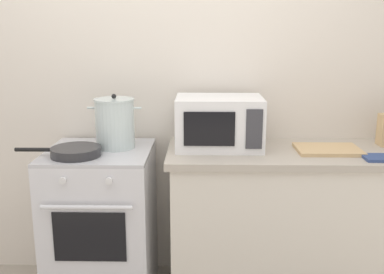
{
  "coord_description": "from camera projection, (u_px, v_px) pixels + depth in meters",
  "views": [
    {
      "loc": [
        0.24,
        -1.9,
        1.6
      ],
      "look_at": [
        0.19,
        0.6,
        1.0
      ],
      "focal_mm": 42.09,
      "sensor_mm": 36.0,
      "label": 1
    }
  ],
  "objects": [
    {
      "name": "stove",
      "position": [
        102.0,
        224.0,
        2.71
      ],
      "size": [
        0.6,
        0.64,
        0.92
      ],
      "color": "silver",
      "rests_on": "ground_plane"
    },
    {
      "name": "lower_cabinet_right",
      "position": [
        309.0,
        227.0,
        2.71
      ],
      "size": [
        1.64,
        0.56,
        0.88
      ],
      "primitive_type": "cube",
      "color": "beige",
      "rests_on": "ground_plane"
    },
    {
      "name": "stock_pot",
      "position": [
        115.0,
        123.0,
        2.63
      ],
      "size": [
        0.32,
        0.23,
        0.32
      ],
      "color": "silver",
      "rests_on": "stove"
    },
    {
      "name": "microwave",
      "position": [
        219.0,
        122.0,
        2.63
      ],
      "size": [
        0.5,
        0.37,
        0.3
      ],
      "color": "white",
      "rests_on": "countertop_right"
    },
    {
      "name": "back_wall",
      "position": [
        210.0,
        86.0,
        2.87
      ],
      "size": [
        4.4,
        0.1,
        2.5
      ],
      "primitive_type": "cube",
      "color": "silver",
      "rests_on": "ground_plane"
    },
    {
      "name": "countertop_right",
      "position": [
        314.0,
        154.0,
        2.6
      ],
      "size": [
        1.7,
        0.6,
        0.04
      ],
      "primitive_type": "cube",
      "color": "#ADA393",
      "rests_on": "lower_cabinet_right"
    },
    {
      "name": "frying_pan",
      "position": [
        75.0,
        152.0,
        2.47
      ],
      "size": [
        0.47,
        0.27,
        0.05
      ],
      "color": "#28282B",
      "rests_on": "stove"
    },
    {
      "name": "cutting_board",
      "position": [
        328.0,
        149.0,
        2.57
      ],
      "size": [
        0.36,
        0.26,
        0.02
      ],
      "primitive_type": "cube",
      "color": "tan",
      "rests_on": "countertop_right"
    },
    {
      "name": "oven_mitt",
      "position": [
        380.0,
        158.0,
        2.41
      ],
      "size": [
        0.18,
        0.14,
        0.02
      ],
      "primitive_type": "cube",
      "color": "#33477A",
      "rests_on": "countertop_right"
    }
  ]
}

